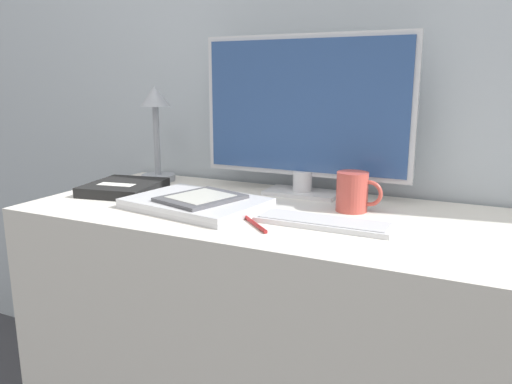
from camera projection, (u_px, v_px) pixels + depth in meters
name	position (u px, v px, depth m)	size (l,w,h in m)	color
wall_back	(317.00, 35.00, 1.46)	(3.60, 0.05, 2.40)	#B2BCC6
desk	(270.00, 344.00, 1.35)	(1.26, 0.57, 0.75)	silver
monitor	(304.00, 113.00, 1.38)	(0.61, 0.11, 0.45)	silver
keyboard	(324.00, 222.00, 1.14)	(0.32, 0.10, 0.01)	silver
laptop	(196.00, 203.00, 1.29)	(0.37, 0.29, 0.02)	#BCBCC1
ereader	(201.00, 198.00, 1.27)	(0.21, 0.23, 0.01)	#4C4C51
desk_lamp	(156.00, 122.00, 1.60)	(0.11, 0.11, 0.30)	#999EA8
notebook	(124.00, 188.00, 1.46)	(0.23, 0.24, 0.03)	black
coffee_mug	(353.00, 192.00, 1.25)	(0.12, 0.08, 0.10)	#B7473D
pen	(254.00, 223.00, 1.14)	(0.11, 0.11, 0.01)	maroon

